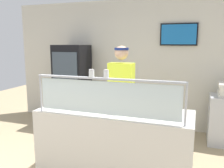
# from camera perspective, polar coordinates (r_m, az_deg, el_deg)

# --- Properties ---
(ground_plane) EXTENTS (12.00, 12.00, 0.00)m
(ground_plane) POSITION_cam_1_polar(r_m,az_deg,el_deg) (3.97, 3.68, -17.19)
(ground_plane) COLOR tan
(ground_plane) RESTS_ON ground
(shop_rear_unit) EXTENTS (6.35, 0.13, 2.70)m
(shop_rear_unit) POSITION_cam_1_polar(r_m,az_deg,el_deg) (5.13, 8.89, 4.71)
(shop_rear_unit) COLOR beige
(shop_rear_unit) RESTS_ON ground
(serving_counter) EXTENTS (1.95, 0.73, 0.95)m
(serving_counter) POSITION_cam_1_polar(r_m,az_deg,el_deg) (3.22, 0.56, -14.52)
(serving_counter) COLOR silver
(serving_counter) RESTS_ON ground
(sneeze_guard) EXTENTS (1.77, 0.06, 0.46)m
(sneeze_guard) POSITION_cam_1_polar(r_m,az_deg,el_deg) (2.71, -1.54, -2.14)
(sneeze_guard) COLOR #B2B5BC
(sneeze_guard) RESTS_ON serving_counter
(pizza_tray) EXTENTS (0.49, 0.49, 0.04)m
(pizza_tray) POSITION_cam_1_polar(r_m,az_deg,el_deg) (3.08, 1.28, -5.92)
(pizza_tray) COLOR #9EA0A8
(pizza_tray) RESTS_ON serving_counter
(pizza_server) EXTENTS (0.12, 0.29, 0.01)m
(pizza_server) POSITION_cam_1_polar(r_m,az_deg,el_deg) (3.04, 1.93, -5.69)
(pizza_server) COLOR #ADAFB7
(pizza_server) RESTS_ON pizza_tray
(parmesan_shaker) EXTENTS (0.06, 0.06, 0.09)m
(parmesan_shaker) POSITION_cam_1_polar(r_m,az_deg,el_deg) (2.74, -4.90, 2.46)
(parmesan_shaker) COLOR white
(parmesan_shaker) RESTS_ON sneeze_guard
(pepper_flake_shaker) EXTENTS (0.06, 0.06, 0.09)m
(pepper_flake_shaker) POSITION_cam_1_polar(r_m,az_deg,el_deg) (2.67, -1.40, 2.32)
(pepper_flake_shaker) COLOR white
(pepper_flake_shaker) RESTS_ON sneeze_guard
(worker_figure) EXTENTS (0.41, 0.50, 1.76)m
(worker_figure) POSITION_cam_1_polar(r_m,az_deg,el_deg) (3.70, 2.25, -2.64)
(worker_figure) COLOR #23232D
(worker_figure) RESTS_ON ground
(drink_fridge) EXTENTS (0.67, 0.61, 1.76)m
(drink_fridge) POSITION_cam_1_polar(r_m,az_deg,el_deg) (5.32, -9.43, -0.31)
(drink_fridge) COLOR black
(drink_fridge) RESTS_ON ground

